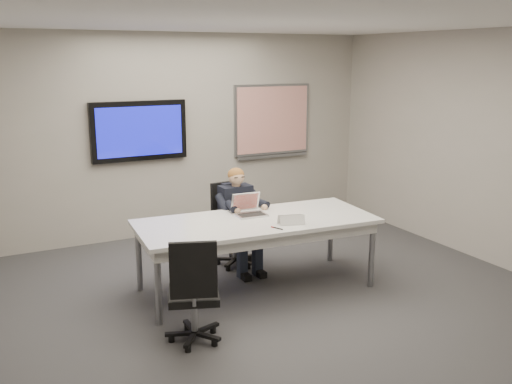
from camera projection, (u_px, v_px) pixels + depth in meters
name	position (u px, v px, depth m)	size (l,w,h in m)	color
floor	(278.00, 312.00, 5.66)	(6.00, 6.00, 0.02)	#363639
ceiling	(281.00, 19.00, 5.01)	(6.00, 6.00, 0.02)	white
wall_back	(174.00, 136.00, 7.94)	(6.00, 0.02, 2.80)	#ABA49B
wall_right	(502.00, 151.00, 6.67)	(0.02, 6.00, 2.80)	#ABA49B
conference_table	(256.00, 228.00, 6.09)	(2.60, 1.24, 0.78)	white
tv_display	(139.00, 131.00, 7.64)	(1.30, 0.09, 0.80)	black
whiteboard	(272.00, 121.00, 8.57)	(1.25, 0.08, 1.10)	gray
office_chair_far	(233.00, 239.00, 6.91)	(0.52, 0.52, 1.00)	black
office_chair_near	(194.00, 310.00, 4.99)	(0.60, 0.60, 0.99)	black
seated_person	(242.00, 230.00, 6.68)	(0.38, 0.65, 1.21)	#1D2331
laptop	(249.00, 209.00, 6.26)	(0.34, 0.32, 0.23)	silver
name_tent	(291.00, 219.00, 5.89)	(0.26, 0.07, 0.10)	silver
pen	(277.00, 228.00, 5.75)	(0.01, 0.01, 0.15)	black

